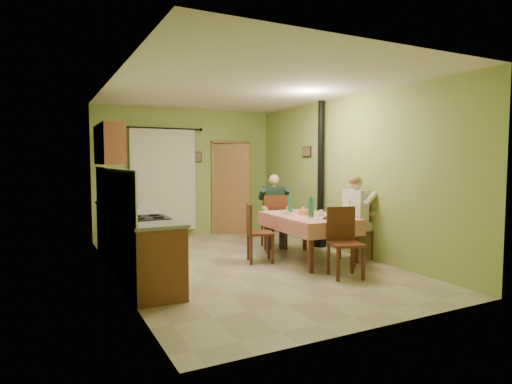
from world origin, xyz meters
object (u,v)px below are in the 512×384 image
stove_flue (320,194)px  dining_table (308,238)px  man_right (357,208)px  chair_far (274,233)px  chair_near (345,257)px  man_far (274,202)px  chair_right (357,242)px  chair_left (259,244)px

stove_flue → dining_table: bearing=-135.2°
man_right → stove_flue: (0.10, 1.18, 0.15)m
chair_far → dining_table: bearing=-71.1°
man_right → stove_flue: 1.19m
chair_near → man_far: bearing=-76.7°
chair_far → stove_flue: 1.17m
chair_right → chair_left: bearing=61.6°
chair_right → dining_table: bearing=59.5°
chair_near → chair_left: bearing=-47.6°
chair_right → man_far: 1.77m
dining_table → chair_right: size_ratio=1.76×
chair_right → chair_left: 1.66m
chair_left → stove_flue: 1.89m
chair_far → chair_left: 1.18m
chair_near → man_far: man_far is taller
chair_far → man_right: size_ratio=0.74×
chair_far → stove_flue: stove_flue is taller
chair_right → man_right: size_ratio=0.73×
man_far → man_right: bearing=-44.1°
dining_table → chair_near: bearing=-92.7°
man_right → dining_table: bearing=58.9°
chair_left → stove_flue: stove_flue is taller
chair_far → stove_flue: size_ratio=0.37×
dining_table → chair_left: size_ratio=1.84×
dining_table → man_far: 1.26m
chair_far → chair_right: (0.77, -1.47, -0.00)m
dining_table → chair_right: 0.85m
man_far → chair_left: bearing=-112.1°
dining_table → chair_near: 1.12m
chair_right → man_far: bearing=19.6°
man_right → chair_far: bearing=19.5°
dining_table → chair_far: bearing=92.6°
chair_near → stove_flue: 2.31m
chair_near → man_right: (0.86, 0.78, 0.59)m
dining_table → man_far: man_far is taller
chair_left → man_far: bearing=157.0°
chair_right → stove_flue: stove_flue is taller
man_far → stove_flue: stove_flue is taller
dining_table → chair_near: size_ratio=1.78×
chair_left → dining_table: bearing=89.7°
chair_left → man_far: (0.78, 0.90, 0.59)m
dining_table → stove_flue: size_ratio=0.63×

